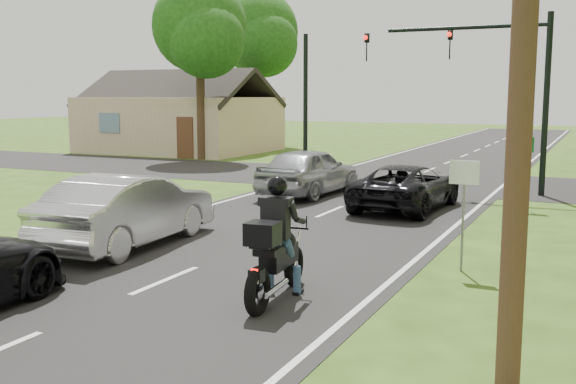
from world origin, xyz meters
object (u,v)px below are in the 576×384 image
object	(u,v)px
silver_sedan	(129,210)
sign_green	(524,155)
traffic_signal	(489,71)
motorcycle_rider	(275,252)
silver_suv	(309,171)
dark_suv	(407,187)
sign_white	(464,188)

from	to	relation	value
silver_sedan	sign_green	bearing A→B (deg)	-132.93
traffic_signal	sign_green	world-z (taller)	traffic_signal
silver_sedan	motorcycle_rider	bearing A→B (deg)	151.18
motorcycle_rider	silver_suv	xyz separation A→B (m)	(-4.18, 10.96, -0.00)
silver_sedan	traffic_signal	xyz separation A→B (m)	(5.74, 11.98, 3.32)
dark_suv	sign_white	bearing A→B (deg)	117.37
motorcycle_rider	sign_white	distance (m)	4.04
motorcycle_rider	silver_sedan	xyz separation A→B (m)	(-4.72, 2.21, -0.00)
motorcycle_rider	sign_white	world-z (taller)	sign_white
silver_suv	motorcycle_rider	bearing A→B (deg)	114.71
sign_white	sign_green	world-z (taller)	same
silver_sedan	sign_green	world-z (taller)	sign_green
silver_sedan	sign_white	size ratio (longest dim) A/B	2.30
motorcycle_rider	traffic_signal	distance (m)	14.61
dark_suv	silver_suv	bearing A→B (deg)	-16.42
silver_sedan	traffic_signal	world-z (taller)	traffic_signal
motorcycle_rider	silver_suv	world-z (taller)	motorcycle_rider
traffic_signal	motorcycle_rider	bearing A→B (deg)	-94.10
silver_suv	sign_green	bearing A→B (deg)	-174.34
silver_suv	traffic_signal	world-z (taller)	traffic_signal
silver_suv	sign_white	world-z (taller)	sign_white
motorcycle_rider	silver_sedan	distance (m)	5.21
silver_suv	sign_white	bearing A→B (deg)	133.95
sign_white	sign_green	xyz separation A→B (m)	(0.20, 8.00, 0.00)
traffic_signal	sign_green	distance (m)	4.24
sign_white	dark_suv	bearing A→B (deg)	113.87
sign_green	silver_sedan	bearing A→B (deg)	-129.15
traffic_signal	sign_white	bearing A→B (deg)	-82.95
dark_suv	silver_sedan	distance (m)	8.54
motorcycle_rider	dark_suv	distance (m)	9.62
traffic_signal	sign_white	world-z (taller)	traffic_signal
traffic_signal	silver_sedan	bearing A→B (deg)	-115.59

